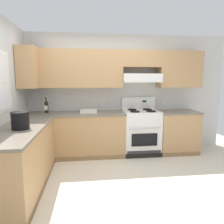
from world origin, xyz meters
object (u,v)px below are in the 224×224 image
(wine_bottle, at_px, (46,106))
(bucket, at_px, (20,120))
(stove, at_px, (141,131))
(bowl, at_px, (89,112))

(wine_bottle, relative_size, bucket, 1.41)
(wine_bottle, height_order, bucket, wine_bottle)
(stove, xyz_separation_m, wine_bottle, (-1.97, 0.08, 0.57))
(stove, height_order, wine_bottle, wine_bottle)
(stove, bearing_deg, wine_bottle, 177.55)
(wine_bottle, bearing_deg, bowl, -4.64)
(stove, height_order, bowl, stove)
(wine_bottle, xyz_separation_m, bucket, (-0.07, -1.44, -0.01))
(wine_bottle, height_order, bowl, wine_bottle)
(bowl, bearing_deg, stove, -0.75)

